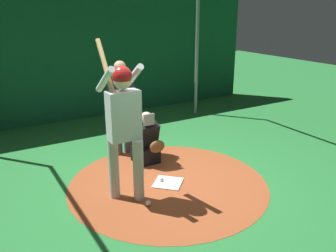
{
  "coord_description": "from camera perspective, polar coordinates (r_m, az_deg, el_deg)",
  "views": [
    {
      "loc": [
        4.27,
        -2.54,
        2.64
      ],
      "look_at": [
        0.0,
        0.0,
        0.95
      ],
      "focal_mm": 37.9,
      "sensor_mm": 36.0,
      "label": 1
    }
  ],
  "objects": [
    {
      "name": "baseball_0",
      "position": [
        5.65,
        -1.13,
        -8.57
      ],
      "size": [
        0.07,
        0.07,
        0.07
      ],
      "primitive_type": "sphere",
      "color": "white",
      "rests_on": "dirt_circle"
    },
    {
      "name": "home_plate",
      "position": [
        5.62,
        0.0,
        -9.1
      ],
      "size": [
        0.59,
        0.59,
        0.01
      ],
      "primitive_type": "cube",
      "rotation": [
        0.0,
        0.0,
        0.79
      ],
      "color": "white",
      "rests_on": "dirt_circle"
    },
    {
      "name": "baseball_1",
      "position": [
        5.03,
        -3.2,
        -12.28
      ],
      "size": [
        0.07,
        0.07,
        0.07
      ],
      "primitive_type": "sphere",
      "color": "white",
      "rests_on": "dirt_circle"
    },
    {
      "name": "batter",
      "position": [
        4.8,
        -7.19,
        0.95
      ],
      "size": [
        0.68,
        0.49,
        2.23
      ],
      "color": "#BCBCC0",
      "rests_on": "ground"
    },
    {
      "name": "ground_plane",
      "position": [
        5.62,
        0.0,
        -9.21
      ],
      "size": [
        25.49,
        25.49,
        0.0
      ],
      "primitive_type": "plane",
      "color": "#287A38"
    },
    {
      "name": "umpire",
      "position": [
        6.46,
        -7.5,
        3.71
      ],
      "size": [
        0.22,
        0.49,
        1.74
      ],
      "color": "#4C4C51",
      "rests_on": "ground"
    },
    {
      "name": "back_wall",
      "position": [
        8.81,
        -14.03,
        11.21
      ],
      "size": [
        0.22,
        9.49,
        3.1
      ],
      "color": "#145133",
      "rests_on": "ground"
    },
    {
      "name": "dirt_circle",
      "position": [
        5.62,
        0.0,
        -9.18
      ],
      "size": [
        3.09,
        3.09,
        0.01
      ],
      "primitive_type": "cylinder",
      "color": "#9E4C28",
      "rests_on": "ground"
    },
    {
      "name": "cage_frame",
      "position": [
        4.98,
        0.0,
        13.74
      ],
      "size": [
        6.01,
        5.25,
        3.13
      ],
      "color": "gray",
      "rests_on": "ground"
    },
    {
      "name": "catcher",
      "position": [
        6.19,
        -3.45,
        -2.79
      ],
      "size": [
        0.58,
        0.4,
        0.94
      ],
      "color": "black",
      "rests_on": "ground"
    }
  ]
}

